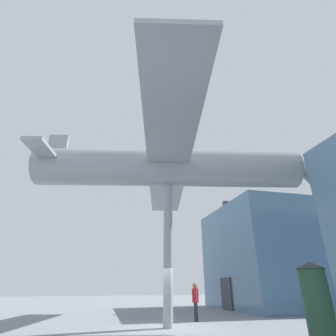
{
  "coord_description": "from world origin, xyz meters",
  "views": [
    {
      "loc": [
        13.25,
        -3.15,
        1.78
      ],
      "look_at": [
        0.0,
        0.0,
        7.87
      ],
      "focal_mm": 28.0,
      "sensor_mm": 36.0,
      "label": 1
    }
  ],
  "objects_px": {
    "suspended_airplane": "(172,168)",
    "info_kiosk": "(318,306)",
    "support_pylon_central": "(168,249)",
    "visitor_person": "(195,298)"
  },
  "relations": [
    {
      "from": "support_pylon_central",
      "to": "suspended_airplane",
      "type": "xyz_separation_m",
      "value": [
        0.05,
        0.23,
        4.46
      ]
    },
    {
      "from": "suspended_airplane",
      "to": "visitor_person",
      "type": "height_order",
      "value": "suspended_airplane"
    },
    {
      "from": "visitor_person",
      "to": "info_kiosk",
      "type": "height_order",
      "value": "info_kiosk"
    },
    {
      "from": "support_pylon_central",
      "to": "visitor_person",
      "type": "bearing_deg",
      "value": 133.45
    },
    {
      "from": "support_pylon_central",
      "to": "visitor_person",
      "type": "relative_size",
      "value": 3.62
    },
    {
      "from": "suspended_airplane",
      "to": "visitor_person",
      "type": "xyz_separation_m",
      "value": [
        -1.92,
        1.75,
        -6.77
      ]
    },
    {
      "from": "suspended_airplane",
      "to": "info_kiosk",
      "type": "height_order",
      "value": "suspended_airplane"
    },
    {
      "from": "support_pylon_central",
      "to": "suspended_airplane",
      "type": "bearing_deg",
      "value": 78.35
    },
    {
      "from": "visitor_person",
      "to": "info_kiosk",
      "type": "xyz_separation_m",
      "value": [
        8.05,
        0.88,
        0.12
      ]
    },
    {
      "from": "suspended_airplane",
      "to": "info_kiosk",
      "type": "xyz_separation_m",
      "value": [
        6.13,
        2.63,
        -6.64
      ]
    }
  ]
}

